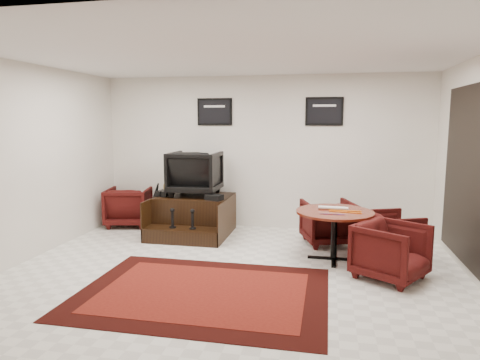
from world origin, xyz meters
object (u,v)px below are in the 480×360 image
Objects in this scene: armchair_side at (129,205)px; meeting_table at (335,217)px; table_chair_window at (391,232)px; shine_chair at (195,171)px; shine_podium at (193,216)px; table_chair_corner at (391,249)px; table_chair_back at (328,220)px.

armchair_side reaches higher than meeting_table.
table_chair_window is (4.62, -0.99, -0.03)m from armchair_side.
shine_podium is at bearing 88.92° from shine_chair.
table_chair_window reaches higher than shine_podium.
shine_podium is 1.43m from armchair_side.
table_chair_window is at bearing 156.09° from armchair_side.
armchair_side is 4.89m from table_chair_corner.
shine_podium is 1.70× the size of table_chair_corner.
armchair_side is at bearing 166.95° from shine_podium.
table_chair_corner is (3.11, -1.59, 0.08)m from shine_podium.
shine_chair is 1.57m from armchair_side.
shine_chair is at bearing 53.85° from table_chair_window.
meeting_table is (2.42, -0.97, 0.32)m from shine_podium.
table_chair_corner is (0.78, -1.43, 0.00)m from table_chair_back.
shine_chair is 1.18× the size of table_chair_window.
armchair_side is 3.75m from table_chair_back.
armchair_side is at bearing 55.79° from table_chair_window.
shine_chair is 3.63m from table_chair_corner.
table_chair_corner is (4.50, -1.91, -0.01)m from armchair_side.
meeting_table reaches higher than shine_podium.
meeting_table is at bearing -21.82° from shine_podium.
table_chair_back is at bearing 96.13° from meeting_table.
meeting_table is (2.42, -1.11, -0.48)m from shine_chair.
armchair_side is 1.09× the size of table_chair_window.
table_chair_corner is at bearing -27.01° from shine_podium.
armchair_side is (-1.39, 0.18, -0.70)m from shine_chair.
meeting_table is at bearing 88.02° from table_chair_window.
table_chair_window is (0.81, 0.30, -0.26)m from meeting_table.
armchair_side reaches higher than table_chair_back.
shine_podium is 1.81× the size of table_chair_window.
shine_podium is 1.22× the size of meeting_table.
table_chair_corner reaches higher than shine_podium.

